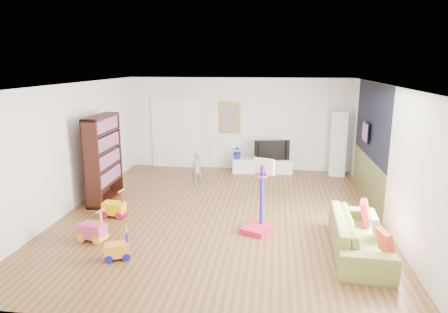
# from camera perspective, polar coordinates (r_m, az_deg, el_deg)

# --- Properties ---
(floor) EXTENTS (6.50, 7.50, 0.00)m
(floor) POSITION_cam_1_polar(r_m,az_deg,el_deg) (8.56, -0.35, -8.13)
(floor) COLOR brown
(floor) RESTS_ON ground
(ceiling) EXTENTS (6.50, 7.50, 0.00)m
(ceiling) POSITION_cam_1_polar(r_m,az_deg,el_deg) (7.98, -0.37, 10.23)
(ceiling) COLOR white
(ceiling) RESTS_ON ground
(wall_back) EXTENTS (6.50, 0.00, 2.70)m
(wall_back) POSITION_cam_1_polar(r_m,az_deg,el_deg) (11.83, 2.09, 4.65)
(wall_back) COLOR silver
(wall_back) RESTS_ON ground
(wall_front) EXTENTS (6.50, 0.00, 2.70)m
(wall_front) POSITION_cam_1_polar(r_m,az_deg,el_deg) (4.64, -6.69, -9.35)
(wall_front) COLOR silver
(wall_front) RESTS_ON ground
(wall_left) EXTENTS (0.00, 7.50, 2.70)m
(wall_left) POSITION_cam_1_polar(r_m,az_deg,el_deg) (9.18, -20.91, 1.25)
(wall_left) COLOR white
(wall_left) RESTS_ON ground
(wall_right) EXTENTS (0.00, 7.50, 2.70)m
(wall_right) POSITION_cam_1_polar(r_m,az_deg,el_deg) (8.38, 22.24, 0.05)
(wall_right) COLOR silver
(wall_right) RESTS_ON ground
(navy_accent) EXTENTS (0.01, 3.20, 1.70)m
(navy_accent) POSITION_cam_1_polar(r_m,az_deg,el_deg) (9.63, 20.35, 4.85)
(navy_accent) COLOR black
(navy_accent) RESTS_ON wall_right
(olive_wainscot) EXTENTS (0.01, 3.20, 1.00)m
(olive_wainscot) POSITION_cam_1_polar(r_m,az_deg,el_deg) (9.90, 19.73, -2.89)
(olive_wainscot) COLOR brown
(olive_wainscot) RESTS_ON wall_right
(doorway) EXTENTS (1.45, 0.06, 2.10)m
(doorway) POSITION_cam_1_polar(r_m,az_deg,el_deg) (12.16, -6.91, 3.37)
(doorway) COLOR white
(doorway) RESTS_ON ground
(painting_back) EXTENTS (0.62, 0.06, 0.92)m
(painting_back) POSITION_cam_1_polar(r_m,az_deg,el_deg) (11.79, 0.87, 5.61)
(painting_back) COLOR gold
(painting_back) RESTS_ON wall_back
(artwork_right) EXTENTS (0.04, 0.56, 0.46)m
(artwork_right) POSITION_cam_1_polar(r_m,az_deg,el_deg) (9.85, 19.59, 3.32)
(artwork_right) COLOR #7F3F8C
(artwork_right) RESTS_ON wall_right
(media_console) EXTENTS (1.73, 0.54, 0.40)m
(media_console) POSITION_cam_1_polar(r_m,az_deg,el_deg) (11.63, 5.49, -1.34)
(media_console) COLOR white
(media_console) RESTS_ON ground
(tall_cabinet) EXTENTS (0.44, 0.44, 1.82)m
(tall_cabinet) POSITION_cam_1_polar(r_m,az_deg,el_deg) (11.63, 15.98, 1.79)
(tall_cabinet) COLOR white
(tall_cabinet) RESTS_ON ground
(bookshelf) EXTENTS (0.39, 1.36, 1.98)m
(bookshelf) POSITION_cam_1_polar(r_m,az_deg,el_deg) (9.49, -16.83, -0.30)
(bookshelf) COLOR black
(bookshelf) RESTS_ON ground
(sofa) EXTENTS (0.94, 2.18, 0.62)m
(sofa) POSITION_cam_1_polar(r_m,az_deg,el_deg) (7.16, 18.76, -10.60)
(sofa) COLOR olive
(sofa) RESTS_ON ground
(basketball_hoop) EXTENTS (0.68, 0.73, 1.39)m
(basketball_hoop) POSITION_cam_1_polar(r_m,az_deg,el_deg) (7.49, 4.87, -5.71)
(basketball_hoop) COLOR red
(basketball_hoop) RESTS_ON ground
(ride_on_yellow) EXTENTS (0.47, 0.32, 0.59)m
(ride_on_yellow) POSITION_cam_1_polar(r_m,az_deg,el_deg) (8.59, -15.47, -6.45)
(ride_on_yellow) COLOR #F5C500
(ride_on_yellow) RESTS_ON ground
(ride_on_orange) EXTENTS (0.44, 0.36, 0.51)m
(ride_on_orange) POSITION_cam_1_polar(r_m,az_deg,el_deg) (6.83, -15.07, -12.07)
(ride_on_orange) COLOR orange
(ride_on_orange) RESTS_ON ground
(ride_on_pink) EXTENTS (0.51, 0.38, 0.61)m
(ride_on_pink) POSITION_cam_1_polar(r_m,az_deg,el_deg) (7.59, -18.31, -9.25)
(ride_on_pink) COLOR #D94277
(ride_on_pink) RESTS_ON ground
(child) EXTENTS (0.37, 0.35, 0.86)m
(child) POSITION_cam_1_polar(r_m,az_deg,el_deg) (10.38, -3.91, -1.80)
(child) COLOR slate
(child) RESTS_ON ground
(tv) EXTENTS (1.02, 0.34, 0.58)m
(tv) POSITION_cam_1_polar(r_m,az_deg,el_deg) (11.52, 6.77, 1.00)
(tv) COLOR black
(tv) RESTS_ON media_console
(vase_plant) EXTENTS (0.37, 0.32, 0.41)m
(vase_plant) POSITION_cam_1_polar(r_m,az_deg,el_deg) (11.57, 1.96, 0.70)
(vase_plant) COLOR navy
(vase_plant) RESTS_ON media_console
(pillow_left) EXTENTS (0.17, 0.37, 0.36)m
(pillow_left) POSITION_cam_1_polar(r_m,az_deg,el_deg) (6.60, 22.02, -11.24)
(pillow_left) COLOR red
(pillow_left) RESTS_ON sofa
(pillow_center) EXTENTS (0.12, 0.39, 0.38)m
(pillow_center) POSITION_cam_1_polar(r_m,az_deg,el_deg) (7.12, 20.87, -9.34)
(pillow_center) COLOR silver
(pillow_center) RESTS_ON sofa
(pillow_right) EXTENTS (0.20, 0.43, 0.41)m
(pillow_right) POSITION_cam_1_polar(r_m,az_deg,el_deg) (7.68, 19.54, -7.55)
(pillow_right) COLOR #AF1319
(pillow_right) RESTS_ON sofa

